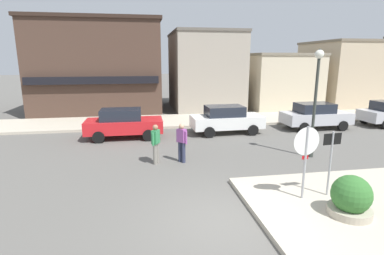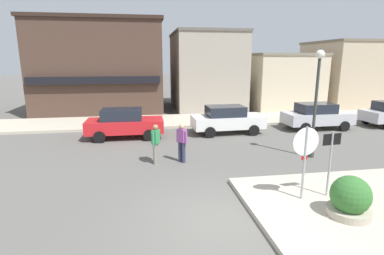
% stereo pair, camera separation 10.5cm
% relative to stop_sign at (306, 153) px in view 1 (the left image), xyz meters
% --- Properties ---
extents(ground_plane, '(160.00, 160.00, 0.00)m').
position_rel_stop_sign_xyz_m(ground_plane, '(-2.49, -0.66, -1.52)').
color(ground_plane, '#5B5954').
extents(sidewalk_corner, '(6.40, 4.80, 0.15)m').
position_rel_stop_sign_xyz_m(sidewalk_corner, '(1.52, -0.61, -1.44)').
color(sidewalk_corner, '#B7AD99').
rests_on(sidewalk_corner, ground).
extents(kerb_far, '(80.00, 4.00, 0.15)m').
position_rel_stop_sign_xyz_m(kerb_far, '(-2.49, 12.16, -1.44)').
color(kerb_far, '#B7AD99').
rests_on(kerb_far, ground).
extents(stop_sign, '(0.82, 0.10, 2.30)m').
position_rel_stop_sign_xyz_m(stop_sign, '(0.00, 0.00, 0.00)').
color(stop_sign, '#9E9EA3').
rests_on(stop_sign, ground).
extents(one_way_sign, '(0.60, 0.08, 2.10)m').
position_rel_stop_sign_xyz_m(one_way_sign, '(0.84, 0.06, -0.19)').
color(one_way_sign, '#9E9EA3').
rests_on(one_way_sign, ground).
extents(planter, '(1.10, 1.10, 1.23)m').
position_rel_stop_sign_xyz_m(planter, '(0.71, -1.11, -0.96)').
color(planter, '#ADA38E').
rests_on(planter, ground).
extents(lamp_post, '(0.36, 0.36, 4.54)m').
position_rel_stop_sign_xyz_m(lamp_post, '(2.58, 3.87, 1.44)').
color(lamp_post, '#333833').
rests_on(lamp_post, ground).
extents(parked_car_nearest, '(4.01, 1.90, 1.56)m').
position_rel_stop_sign_xyz_m(parked_car_nearest, '(-5.52, 8.44, -0.71)').
color(parked_car_nearest, red).
rests_on(parked_car_nearest, ground).
extents(parked_car_second, '(4.06, 1.98, 1.56)m').
position_rel_stop_sign_xyz_m(parked_car_second, '(0.15, 8.59, -0.71)').
color(parked_car_second, white).
rests_on(parked_car_second, ground).
extents(parked_car_third, '(4.02, 1.92, 1.56)m').
position_rel_stop_sign_xyz_m(parked_car_third, '(5.75, 8.75, -0.71)').
color(parked_car_third, '#B7B7BC').
rests_on(parked_car_third, ground).
extents(pedestrian_crossing_near, '(0.43, 0.47, 1.61)m').
position_rel_stop_sign_xyz_m(pedestrian_crossing_near, '(-2.99, 4.11, -0.65)').
color(pedestrian_crossing_near, '#2D334C').
rests_on(pedestrian_crossing_near, ground).
extents(pedestrian_crossing_far, '(0.37, 0.52, 1.61)m').
position_rel_stop_sign_xyz_m(pedestrian_crossing_far, '(-4.04, 4.10, -0.65)').
color(pedestrian_crossing_far, gray).
rests_on(pedestrian_crossing_far, ground).
extents(building_corner_shop, '(9.62, 9.52, 7.03)m').
position_rel_stop_sign_xyz_m(building_corner_shop, '(-7.73, 18.67, 2.01)').
color(building_corner_shop, '#473328').
rests_on(building_corner_shop, ground).
extents(building_storefront_left_near, '(5.44, 7.45, 6.27)m').
position_rel_stop_sign_xyz_m(building_storefront_left_near, '(0.77, 17.71, 1.62)').
color(building_storefront_left_near, '#9E9384').
rests_on(building_storefront_left_near, ground).
extents(building_storefront_left_mid, '(5.55, 7.10, 4.57)m').
position_rel_stop_sign_xyz_m(building_storefront_left_mid, '(7.00, 17.31, 0.77)').
color(building_storefront_left_mid, beige).
rests_on(building_storefront_left_mid, ground).
extents(building_storefront_right_near, '(8.28, 6.65, 5.64)m').
position_rel_stop_sign_xyz_m(building_storefront_right_near, '(14.66, 17.10, 1.31)').
color(building_storefront_right_near, tan).
rests_on(building_storefront_right_near, ground).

